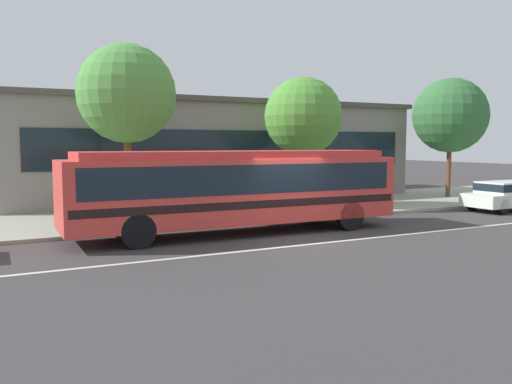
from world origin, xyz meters
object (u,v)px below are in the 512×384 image
(pedestrian_standing_by_tree, at_px, (229,190))
(pedestrian_walking_along_curb, at_px, (263,190))
(transit_bus, at_px, (237,186))
(street_tree_far_end, at_px, (450,116))
(sedan_far_ahead, at_px, (509,194))
(street_tree_mid_block, at_px, (303,117))
(bus_stop_sign, at_px, (297,178))
(street_tree_near_stop, at_px, (127,94))
(pedestrian_waiting_near_sign, at_px, (105,195))

(pedestrian_standing_by_tree, bearing_deg, pedestrian_walking_along_curb, -25.92)
(transit_bus, relative_size, street_tree_far_end, 1.76)
(street_tree_far_end, bearing_deg, sedan_far_ahead, -107.64)
(transit_bus, height_order, street_tree_mid_block, street_tree_mid_block)
(pedestrian_standing_by_tree, bearing_deg, bus_stop_sign, -30.30)
(transit_bus, xyz_separation_m, sedan_far_ahead, (13.28, -0.08, -0.86))
(pedestrian_standing_by_tree, distance_m, street_tree_near_stop, 5.34)
(transit_bus, relative_size, street_tree_near_stop, 1.69)
(street_tree_far_end, bearing_deg, street_tree_near_stop, -179.47)
(pedestrian_standing_by_tree, distance_m, street_tree_mid_block, 5.45)
(pedestrian_walking_along_curb, xyz_separation_m, bus_stop_sign, (1.09, -0.76, 0.48))
(sedan_far_ahead, xyz_separation_m, street_tree_near_stop, (-15.68, 4.73, 4.10))
(pedestrian_standing_by_tree, relative_size, street_tree_mid_block, 0.29)
(transit_bus, bearing_deg, pedestrian_waiting_near_sign, 137.45)
(pedestrian_walking_along_curb, xyz_separation_m, street_tree_far_end, (12.40, 2.11, 3.29))
(pedestrian_waiting_near_sign, bearing_deg, pedestrian_walking_along_curb, -5.39)
(sedan_far_ahead, height_order, street_tree_far_end, street_tree_far_end)
(sedan_far_ahead, bearing_deg, street_tree_near_stop, 163.20)
(sedan_far_ahead, xyz_separation_m, pedestrian_walking_along_curb, (-10.85, 2.79, 0.42))
(sedan_far_ahead, bearing_deg, street_tree_far_end, 72.36)
(street_tree_near_stop, bearing_deg, bus_stop_sign, -24.55)
(pedestrian_walking_along_curb, relative_size, street_tree_mid_block, 0.30)
(pedestrian_standing_by_tree, relative_size, bus_stop_sign, 0.73)
(pedestrian_waiting_near_sign, height_order, bus_stop_sign, bus_stop_sign)
(street_tree_near_stop, xyz_separation_m, street_tree_far_end, (17.23, 0.16, -0.39))
(sedan_far_ahead, height_order, street_tree_mid_block, street_tree_mid_block)
(street_tree_mid_block, relative_size, street_tree_far_end, 0.92)
(pedestrian_walking_along_curb, height_order, street_tree_far_end, street_tree_far_end)
(pedestrian_walking_along_curb, height_order, street_tree_near_stop, street_tree_near_stop)
(street_tree_near_stop, bearing_deg, pedestrian_walking_along_curb, -21.96)
(street_tree_far_end, bearing_deg, pedestrian_walking_along_curb, -170.36)
(pedestrian_walking_along_curb, height_order, street_tree_mid_block, street_tree_mid_block)
(street_tree_near_stop, bearing_deg, sedan_far_ahead, -16.80)
(transit_bus, bearing_deg, street_tree_mid_block, 40.21)
(street_tree_mid_block, bearing_deg, transit_bus, -139.79)
(bus_stop_sign, xyz_separation_m, street_tree_mid_block, (2.00, 2.72, 2.53))
(bus_stop_sign, xyz_separation_m, street_tree_near_stop, (-5.92, 2.70, 3.19))
(bus_stop_sign, height_order, street_tree_far_end, street_tree_far_end)
(sedan_far_ahead, bearing_deg, pedestrian_waiting_near_sign, 168.74)
(street_tree_near_stop, xyz_separation_m, street_tree_mid_block, (7.92, 0.02, -0.67))
(bus_stop_sign, distance_m, street_tree_mid_block, 4.22)
(pedestrian_standing_by_tree, height_order, bus_stop_sign, bus_stop_sign)
(transit_bus, bearing_deg, pedestrian_standing_by_tree, 69.81)
(transit_bus, bearing_deg, pedestrian_walking_along_curb, 47.96)
(sedan_far_ahead, distance_m, street_tree_far_end, 6.33)
(pedestrian_standing_by_tree, height_order, street_tree_near_stop, street_tree_near_stop)
(bus_stop_sign, bearing_deg, transit_bus, -151.09)
(transit_bus, distance_m, bus_stop_sign, 4.03)
(bus_stop_sign, height_order, street_tree_mid_block, street_tree_mid_block)
(transit_bus, distance_m, street_tree_far_end, 15.86)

